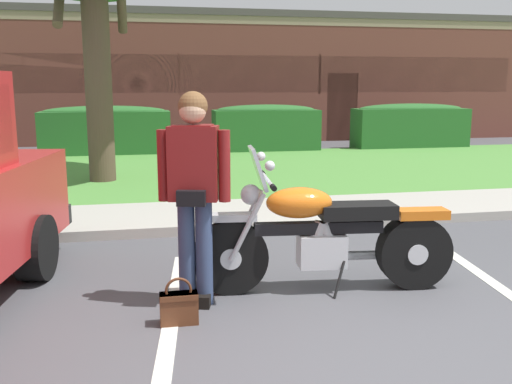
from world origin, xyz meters
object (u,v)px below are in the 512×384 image
(brick_building, at_px, (171,78))
(hedge_center_right, at_px, (266,127))
(handbag, at_px, (179,305))
(hedge_right, at_px, (410,125))
(motorcycle, at_px, (333,235))
(hedge_center_left, at_px, (106,130))
(rider_person, at_px, (194,183))

(brick_building, bearing_deg, hedge_center_right, -72.77)
(handbag, height_order, hedge_right, hedge_right)
(hedge_right, distance_m, brick_building, 9.09)
(motorcycle, relative_size, hedge_center_left, 0.71)
(motorcycle, bearing_deg, hedge_center_right, 80.72)
(rider_person, height_order, hedge_right, rider_person)
(motorcycle, relative_size, hedge_center_right, 0.82)
(rider_person, distance_m, hedge_center_right, 10.68)
(hedge_center_right, relative_size, brick_building, 0.11)
(motorcycle, height_order, hedge_center_left, motorcycle)
(brick_building, bearing_deg, hedge_center_left, -107.05)
(handbag, xyz_separation_m, hedge_center_left, (-1.05, 10.67, 0.51))
(rider_person, height_order, hedge_center_left, rider_person)
(motorcycle, distance_m, hedge_right, 11.71)
(handbag, bearing_deg, hedge_center_right, 74.21)
(hedge_center_left, height_order, hedge_center_right, same)
(handbag, bearing_deg, brick_building, 86.78)
(handbag, distance_m, hedge_center_right, 11.10)
(hedge_center_right, distance_m, brick_building, 7.03)
(hedge_right, bearing_deg, hedge_center_right, 180.00)
(hedge_center_right, bearing_deg, rider_person, -105.50)
(rider_person, bearing_deg, handbag, -113.24)
(hedge_center_left, bearing_deg, hedge_center_right, 0.00)
(hedge_center_left, relative_size, hedge_right, 0.99)
(hedge_center_left, height_order, hedge_right, same)
(motorcycle, bearing_deg, rider_person, -176.28)
(hedge_center_left, bearing_deg, brick_building, 72.95)
(motorcycle, xyz_separation_m, handbag, (-1.35, -0.46, -0.34))
(rider_person, xyz_separation_m, hedge_right, (6.92, 10.29, -0.34))
(rider_person, xyz_separation_m, brick_building, (0.81, 16.88, 0.98))
(hedge_right, bearing_deg, brick_building, 132.83)
(motorcycle, distance_m, brick_building, 16.87)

